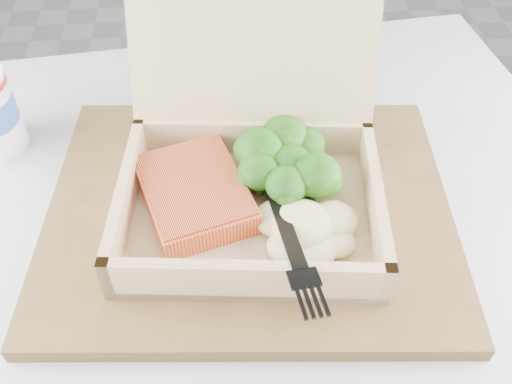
{
  "coord_description": "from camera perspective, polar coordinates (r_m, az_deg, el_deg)",
  "views": [
    {
      "loc": [
        0.24,
        -0.44,
        1.14
      ],
      "look_at": [
        0.27,
        -0.09,
        0.76
      ],
      "focal_mm": 40.0,
      "sensor_mm": 36.0,
      "label": 1
    }
  ],
  "objects": [
    {
      "name": "cafe_table",
      "position": [
        0.68,
        -0.26,
        -15.94
      ],
      "size": [
        0.83,
        0.83,
        0.71
      ],
      "rotation": [
        0.0,
        0.0,
        0.11
      ],
      "color": "black",
      "rests_on": "floor"
    },
    {
      "name": "serving_tray",
      "position": [
        0.55,
        -0.67,
        -1.86
      ],
      "size": [
        0.41,
        0.33,
        0.02
      ],
      "primitive_type": "cube",
      "rotation": [
        0.0,
        0.0,
        -0.07
      ],
      "color": "brown",
      "rests_on": "cafe_table"
    },
    {
      "name": "takeout_container",
      "position": [
        0.53,
        -0.49,
        4.49
      ],
      "size": [
        0.26,
        0.28,
        0.21
      ],
      "rotation": [
        0.0,
        0.0,
        -0.1
      ],
      "color": "tan",
      "rests_on": "serving_tray"
    },
    {
      "name": "salmon_fillet",
      "position": [
        0.53,
        -6.18,
        -0.17
      ],
      "size": [
        0.12,
        0.14,
        0.02
      ],
      "primitive_type": "cube",
      "rotation": [
        0.0,
        0.0,
        0.3
      ],
      "color": "orange",
      "rests_on": "takeout_container"
    },
    {
      "name": "broccoli_pile",
      "position": [
        0.54,
        3.39,
        2.37
      ],
      "size": [
        0.11,
        0.11,
        0.04
      ],
      "primitive_type": null,
      "color": "#35761A",
      "rests_on": "takeout_container"
    },
    {
      "name": "mashed_potatoes",
      "position": [
        0.5,
        4.61,
        -3.3
      ],
      "size": [
        0.09,
        0.08,
        0.03
      ],
      "primitive_type": "ellipsoid",
      "color": "beige",
      "rests_on": "takeout_container"
    },
    {
      "name": "plastic_fork",
      "position": [
        0.5,
        2.25,
        -1.13
      ],
      "size": [
        0.04,
        0.17,
        0.02
      ],
      "rotation": [
        0.0,
        0.0,
        3.25
      ],
      "color": "black",
      "rests_on": "mashed_potatoes"
    },
    {
      "name": "receipt",
      "position": [
        0.71,
        -3.29,
        10.13
      ],
      "size": [
        0.07,
        0.14,
        0.0
      ],
      "primitive_type": "cube",
      "rotation": [
        0.0,
        0.0,
        -0.0
      ],
      "color": "silver",
      "rests_on": "cafe_table"
    }
  ]
}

